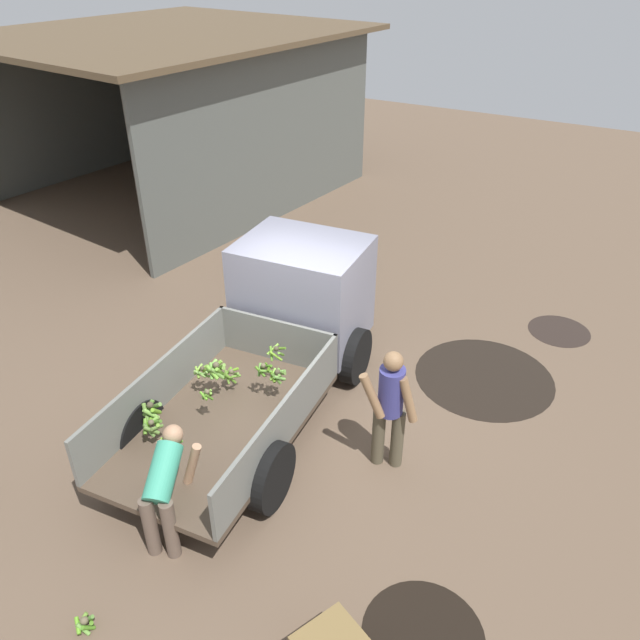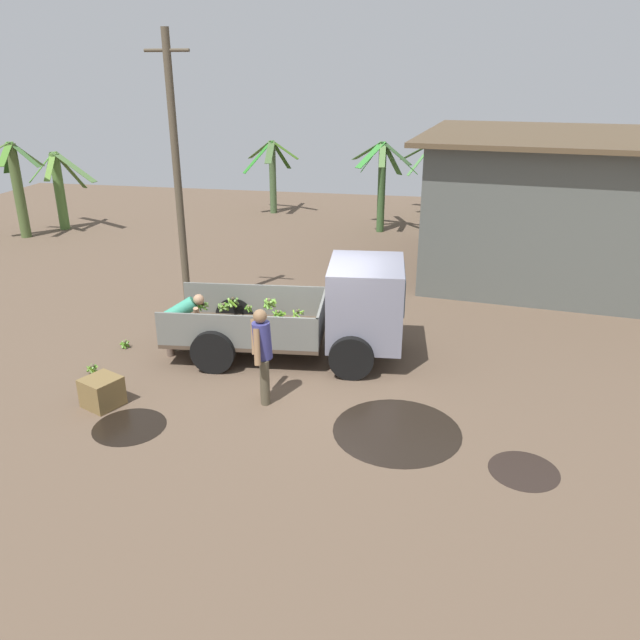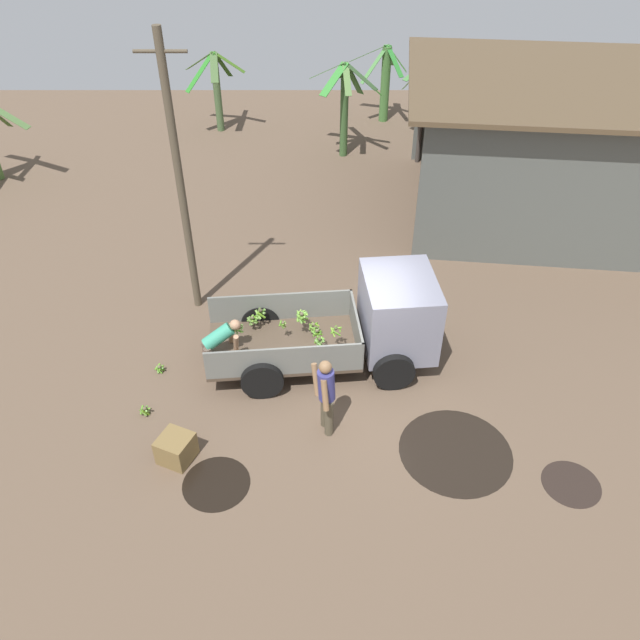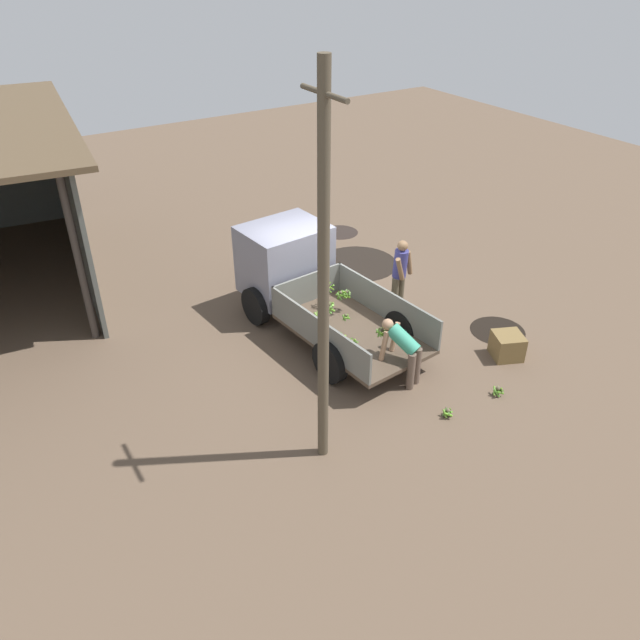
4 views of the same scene
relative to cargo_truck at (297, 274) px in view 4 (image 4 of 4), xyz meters
name	(u,v)px [view 4 (image 4 of 4)]	position (x,y,z in m)	size (l,w,h in m)	color
ground	(328,319)	(-0.53, -0.45, -1.03)	(36.00, 36.00, 0.00)	brown
mud_patch_0	(497,331)	(-2.94, -3.34, -1.03)	(1.19, 1.19, 0.01)	black
mud_patch_1	(358,263)	(1.37, -2.62, -1.03)	(2.08, 2.08, 0.01)	black
mud_patch_2	(340,232)	(3.27, -3.34, -1.03)	(1.02, 1.02, 0.01)	black
cargo_truck	(297,274)	(0.00, 0.00, 0.00)	(4.81, 2.44, 1.98)	#4F3F31
utility_pole	(323,285)	(-4.05, 1.91, 2.16)	(1.00, 0.17, 6.24)	brown
person_foreground_visitor	(400,272)	(-1.02, -2.07, -0.08)	(0.50, 0.70, 1.72)	brown
person_worker_loading	(404,348)	(-3.20, -0.44, -0.27)	(0.84, 0.72, 1.25)	brown
banana_bunch_on_ground_0	(498,390)	(-4.53, -1.69, -0.92)	(0.22, 0.22, 0.20)	brown
banana_bunch_on_ground_1	(448,412)	(-4.49, -0.47, -0.93)	(0.22, 0.22, 0.18)	brown
wooden_crate_0	(507,346)	(-3.71, -2.76, -0.77)	(0.57, 0.57, 0.52)	brown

